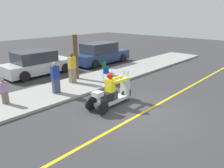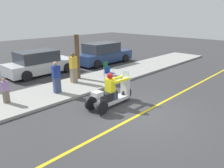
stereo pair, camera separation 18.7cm
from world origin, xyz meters
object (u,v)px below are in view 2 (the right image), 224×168
at_px(spectator_end_of_line, 5,91).
at_px(tree_trunk, 77,57).
at_px(motorcycle_trike, 112,94).
at_px(folding_chair_curbside, 107,67).
at_px(spectator_near_curb, 56,78).
at_px(parked_car_lot_far, 40,63).
at_px(parked_car_lot_left, 103,54).
at_px(spectator_with_child, 73,68).
at_px(folding_chair_set_back, 109,72).

bearing_deg(spectator_end_of_line, tree_trunk, 10.16).
bearing_deg(motorcycle_trike, folding_chair_curbside, 47.34).
bearing_deg(motorcycle_trike, tree_trunk, 71.15).
height_order(motorcycle_trike, spectator_end_of_line, motorcycle_trike).
bearing_deg(spectator_near_curb, parked_car_lot_far, 71.30).
xyz_separation_m(spectator_end_of_line, parked_car_lot_far, (3.67, 3.75, 0.08)).
bearing_deg(tree_trunk, folding_chair_curbside, -23.26).
height_order(spectator_near_curb, parked_car_lot_far, spectator_near_curb).
bearing_deg(parked_car_lot_left, tree_trunk, -152.06).
height_order(spectator_end_of_line, parked_car_lot_far, parked_car_lot_far).
distance_m(motorcycle_trike, parked_car_lot_left, 8.67).
height_order(spectator_with_child, parked_car_lot_far, spectator_with_child).
relative_size(parked_car_lot_left, parked_car_lot_far, 1.09).
distance_m(spectator_near_curb, spectator_with_child, 1.80).
distance_m(spectator_end_of_line, parked_car_lot_left, 9.41).
distance_m(folding_chair_curbside, parked_car_lot_left, 4.02).
bearing_deg(spectator_with_child, folding_chair_set_back, -38.07).
bearing_deg(folding_chair_set_back, parked_car_lot_far, 110.62).
xyz_separation_m(spectator_near_curb, parked_car_lot_left, (6.63, 3.59, -0.09)).
relative_size(spectator_end_of_line, folding_chair_set_back, 1.35).
relative_size(spectator_near_curb, tree_trunk, 0.60).
distance_m(spectator_end_of_line, tree_trunk, 4.66).
height_order(folding_chair_curbside, parked_car_lot_far, parked_car_lot_far).
xyz_separation_m(spectator_near_curb, spectator_with_child, (1.61, 0.80, 0.06)).
bearing_deg(folding_chair_set_back, folding_chair_curbside, 48.76).
bearing_deg(spectator_near_curb, folding_chair_curbside, 7.60).
distance_m(spectator_near_curb, tree_trunk, 2.67).
bearing_deg(folding_chair_curbside, spectator_with_child, 173.78).
height_order(motorcycle_trike, parked_car_lot_far, parked_car_lot_far).
relative_size(folding_chair_curbside, tree_trunk, 0.32).
bearing_deg(motorcycle_trike, spectator_with_child, 78.47).
xyz_separation_m(motorcycle_trike, spectator_with_child, (0.75, 3.68, 0.39)).
distance_m(spectator_with_child, parked_car_lot_left, 5.74).
distance_m(parked_car_lot_left, tree_trunk, 4.96).
bearing_deg(folding_chair_set_back, spectator_with_child, 141.93).
distance_m(folding_chair_set_back, parked_car_lot_left, 5.30).
relative_size(spectator_end_of_line, tree_trunk, 0.43).
distance_m(spectator_with_child, tree_trunk, 0.96).
bearing_deg(parked_car_lot_left, motorcycle_trike, -131.73).
relative_size(motorcycle_trike, spectator_with_child, 1.48).
height_order(parked_car_lot_far, tree_trunk, tree_trunk).
xyz_separation_m(motorcycle_trike, spectator_near_curb, (-0.86, 2.88, 0.33)).
relative_size(spectator_near_curb, spectator_end_of_line, 1.40).
height_order(spectator_near_curb, folding_chair_curbside, spectator_near_curb).
bearing_deg(spectator_end_of_line, parked_car_lot_left, 19.35).
bearing_deg(motorcycle_trike, spectator_end_of_line, 132.81).
bearing_deg(parked_car_lot_far, spectator_near_curb, -108.70).
relative_size(parked_car_lot_left, tree_trunk, 1.90).
height_order(spectator_with_child, spectator_end_of_line, spectator_with_child).
xyz_separation_m(motorcycle_trike, spectator_end_of_line, (-3.10, 3.35, 0.12)).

